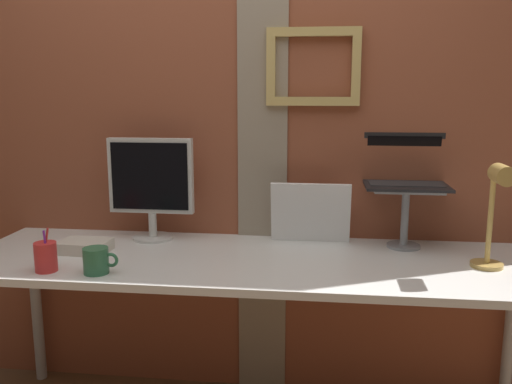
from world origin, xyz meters
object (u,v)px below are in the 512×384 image
at_px(monitor, 151,182).
at_px(pen_cup, 46,257).
at_px(whiteboard_panel, 310,213).
at_px(coffee_mug, 97,261).
at_px(laptop, 405,172).
at_px(desk_lamp, 496,205).

bearing_deg(monitor, pen_cup, -118.35).
bearing_deg(whiteboard_panel, pen_cup, -152.32).
bearing_deg(whiteboard_panel, coffee_mug, -146.63).
xyz_separation_m(monitor, coffee_mug, (-0.06, -0.47, -0.21)).
distance_m(pen_cup, coffee_mug, 0.20).
distance_m(laptop, desk_lamp, 0.45).
bearing_deg(desk_lamp, coffee_mug, -172.27).
distance_m(desk_lamp, coffee_mug, 1.47).
xyz_separation_m(monitor, desk_lamp, (1.38, -0.28, -0.01)).
distance_m(whiteboard_panel, desk_lamp, 0.75).
relative_size(whiteboard_panel, coffee_mug, 2.64).
distance_m(monitor, whiteboard_panel, 0.72).
height_order(laptop, pen_cup, laptop).
bearing_deg(coffee_mug, desk_lamp, 7.73).
bearing_deg(coffee_mug, laptop, 24.88).
relative_size(monitor, coffee_mug, 3.47).
xyz_separation_m(desk_lamp, coffee_mug, (-1.44, -0.20, -0.20)).
distance_m(laptop, coffee_mug, 1.31).
bearing_deg(coffee_mug, pen_cup, -179.98).
distance_m(monitor, pen_cup, 0.58).
relative_size(laptop, coffee_mug, 2.63).
xyz_separation_m(monitor, laptop, (1.10, 0.06, 0.05)).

